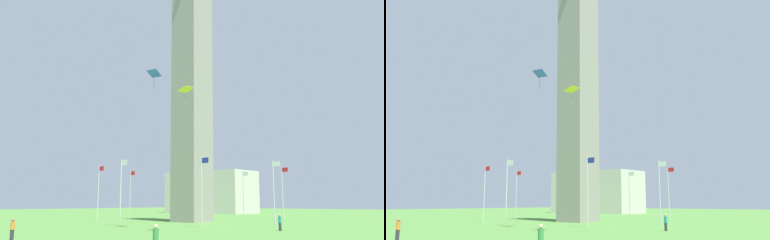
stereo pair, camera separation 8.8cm
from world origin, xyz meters
TOP-DOWN VIEW (x-y plane):
  - ground_plane at (0.00, 0.00)m, footprint 260.00×260.00m
  - obelisk_monument at (0.00, 0.00)m, footprint 4.64×4.64m
  - flagpole_n at (13.94, 0.00)m, footprint 1.12×0.14m
  - flagpole_ne at (9.87, 9.81)m, footprint 1.12×0.14m
  - flagpole_e at (0.06, 13.88)m, footprint 1.12×0.14m
  - flagpole_se at (-9.76, 9.81)m, footprint 1.12×0.14m
  - flagpole_s at (-13.82, 0.00)m, footprint 1.12×0.14m
  - flagpole_sw at (-9.76, -9.81)m, footprint 1.12×0.14m
  - flagpole_w at (0.06, -13.88)m, footprint 1.12×0.14m
  - flagpole_nw at (9.87, -9.81)m, footprint 1.12×0.14m
  - person_green_shirt at (24.47, -31.98)m, footprint 0.32×0.32m
  - person_teal_shirt at (19.89, -9.55)m, footprint 0.32×0.32m
  - person_orange_shirt at (9.67, -32.70)m, footprint 0.32×0.32m
  - kite_yellow_diamond at (14.55, -18.13)m, footprint 1.24×1.28m
  - kite_blue_diamond at (7.95, -16.15)m, footprint 1.55×1.46m
  - distant_building at (-29.68, 42.79)m, footprint 23.70×11.15m

SIDE VIEW (x-z plane):
  - ground_plane at x=0.00m, z-range 0.00..0.00m
  - person_orange_shirt at x=9.67m, z-range -0.01..1.64m
  - person_green_shirt at x=24.47m, z-range -0.01..1.65m
  - person_teal_shirt at x=19.89m, z-range -0.01..1.67m
  - flagpole_n at x=13.94m, z-range 0.39..8.62m
  - flagpole_ne at x=9.87m, z-range 0.39..8.62m
  - flagpole_e at x=0.06m, z-range 0.39..8.62m
  - flagpole_se at x=-9.76m, z-range 0.39..8.62m
  - flagpole_s at x=-13.82m, z-range 0.39..8.62m
  - flagpole_sw at x=-9.76m, z-range 0.39..8.62m
  - flagpole_w at x=0.06m, z-range 0.39..8.62m
  - flagpole_nw at x=9.87m, z-range 0.39..8.62m
  - distant_building at x=-29.68m, z-range 0.00..10.91m
  - kite_yellow_diamond at x=14.55m, z-range 13.05..14.95m
  - kite_blue_diamond at x=7.95m, z-range 16.38..18.55m
  - obelisk_monument at x=0.00m, z-range 0.00..42.19m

